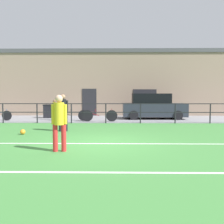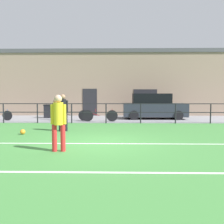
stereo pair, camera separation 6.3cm
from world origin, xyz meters
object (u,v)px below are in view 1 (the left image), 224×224
at_px(spectator_child, 54,108).
at_px(trash_bin_0, 48,111).
at_px(soccer_ball_match, 23,132).
at_px(parked_car_red, 153,107).
at_px(bicycle_parked_1, 71,115).
at_px(player_striker, 59,119).
at_px(player_goalkeeper, 63,110).
at_px(bicycle_parked_2, 99,116).

xyz_separation_m(spectator_child, trash_bin_0, (-0.77, 1.42, -0.27)).
bearing_deg(soccer_ball_match, trash_bin_0, 96.91).
height_order(parked_car_red, trash_bin_0, parked_car_red).
bearing_deg(soccer_ball_match, bicycle_parked_1, 79.22).
bearing_deg(player_striker, spectator_child, -79.48).
relative_size(player_goalkeeper, parked_car_red, 0.40).
distance_m(player_goalkeeper, soccer_ball_match, 1.96).
height_order(player_striker, parked_car_red, parked_car_red).
bearing_deg(trash_bin_0, spectator_child, -61.49).
bearing_deg(bicycle_parked_1, bicycle_parked_2, -13.23).
distance_m(bicycle_parked_1, trash_bin_0, 2.64).
xyz_separation_m(player_goalkeeper, parked_car_red, (4.90, 5.80, -0.13)).
xyz_separation_m(soccer_ball_match, bicycle_parked_2, (2.87, 4.93, 0.27)).
height_order(soccer_ball_match, parked_car_red, parked_car_red).
relative_size(player_goalkeeper, spectator_child, 1.28).
height_order(player_goalkeeper, bicycle_parked_1, player_goalkeeper).
distance_m(spectator_child, trash_bin_0, 1.64).
relative_size(spectator_child, bicycle_parked_2, 0.60).
relative_size(soccer_ball_match, bicycle_parked_1, 0.09).
distance_m(soccer_ball_match, bicycle_parked_1, 5.47).
xyz_separation_m(bicycle_parked_1, trash_bin_0, (-1.89, 1.83, 0.13)).
bearing_deg(soccer_ball_match, parked_car_red, 46.54).
distance_m(bicycle_parked_1, bicycle_parked_2, 1.90).
bearing_deg(trash_bin_0, parked_car_red, -3.54).
relative_size(player_goalkeeper, bicycle_parked_1, 0.74).
bearing_deg(player_striker, trash_bin_0, -77.44).
height_order(player_striker, spectator_child, player_striker).
bearing_deg(player_striker, soccer_ball_match, -58.27).
bearing_deg(soccer_ball_match, player_goalkeeper, 32.28).
xyz_separation_m(soccer_ball_match, spectator_child, (-0.10, 5.78, 0.65)).
height_order(spectator_child, parked_car_red, parked_car_red).
relative_size(bicycle_parked_2, trash_bin_0, 2.32).
height_order(player_striker, bicycle_parked_2, player_striker).
xyz_separation_m(spectator_child, parked_car_red, (6.50, 0.97, 0.06)).
relative_size(soccer_ball_match, parked_car_red, 0.05).
bearing_deg(spectator_child, trash_bin_0, -50.48).
distance_m(parked_car_red, bicycle_parked_2, 3.99).
bearing_deg(spectator_child, player_goalkeeper, 119.31).
bearing_deg(parked_car_red, spectator_child, -171.50).
distance_m(soccer_ball_match, spectator_child, 5.81).
bearing_deg(player_striker, player_goalkeeper, -83.82).
xyz_separation_m(parked_car_red, bicycle_parked_1, (-5.37, -1.38, -0.45)).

